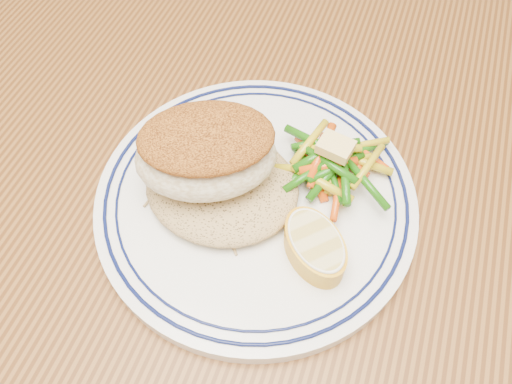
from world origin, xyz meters
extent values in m
plane|color=brown|center=(0.00, 0.00, 0.00)|extent=(4.00, 4.00, 0.00)
cube|color=#4F2A0F|center=(0.00, 0.00, 0.73)|extent=(1.50, 0.90, 0.04)
cylinder|color=#4F2A0F|center=(-0.68, 0.38, 0.35)|extent=(0.07, 0.07, 0.71)
cylinder|color=white|center=(0.00, -0.03, 0.76)|extent=(0.28, 0.28, 0.01)
torus|color=#0A113F|center=(0.00, -0.03, 0.77)|extent=(0.26, 0.26, 0.00)
torus|color=#0A113F|center=(0.00, -0.03, 0.77)|extent=(0.24, 0.24, 0.00)
ellipsoid|color=#A78753|center=(-0.02, -0.03, 0.78)|extent=(0.13, 0.12, 0.03)
ellipsoid|color=beige|center=(-0.04, -0.03, 0.81)|extent=(0.14, 0.12, 0.05)
ellipsoid|color=#9A5518|center=(-0.04, -0.03, 0.83)|extent=(0.13, 0.11, 0.02)
cylinder|color=#1B5A0B|center=(0.06, 0.02, 0.77)|extent=(0.04, 0.05, 0.01)
cylinder|color=#DD4A0B|center=(0.05, 0.01, 0.77)|extent=(0.04, 0.05, 0.02)
cylinder|color=#DD4A0B|center=(0.05, 0.02, 0.77)|extent=(0.06, 0.03, 0.01)
cylinder|color=#DD4A0B|center=(0.04, 0.03, 0.77)|extent=(0.01, 0.05, 0.01)
cylinder|color=#DD4A0B|center=(0.07, 0.03, 0.77)|extent=(0.04, 0.03, 0.01)
cylinder|color=#DD4A0B|center=(0.09, 0.04, 0.77)|extent=(0.04, 0.03, 0.01)
cylinder|color=#1B5A0B|center=(0.08, 0.04, 0.77)|extent=(0.04, 0.04, 0.01)
cylinder|color=#1B5A0B|center=(0.04, 0.01, 0.77)|extent=(0.05, 0.03, 0.01)
cylinder|color=gold|center=(0.06, 0.01, 0.77)|extent=(0.01, 0.05, 0.01)
cylinder|color=gold|center=(0.07, 0.05, 0.77)|extent=(0.06, 0.03, 0.01)
cylinder|color=gold|center=(0.09, 0.03, 0.78)|extent=(0.05, 0.01, 0.01)
cylinder|color=gold|center=(0.07, 0.03, 0.78)|extent=(0.05, 0.03, 0.01)
cylinder|color=#DD4A0B|center=(0.07, -0.01, 0.78)|extent=(0.01, 0.06, 0.01)
cylinder|color=#DD4A0B|center=(0.04, 0.03, 0.78)|extent=(0.05, 0.03, 0.01)
cylinder|color=#1B5A0B|center=(0.03, 0.00, 0.78)|extent=(0.03, 0.05, 0.01)
cylinder|color=#1B5A0B|center=(0.06, 0.00, 0.78)|extent=(0.03, 0.05, 0.01)
cylinder|color=#1B5A0B|center=(0.06, 0.01, 0.78)|extent=(0.03, 0.06, 0.02)
cylinder|color=#1B5A0B|center=(0.04, 0.03, 0.78)|extent=(0.04, 0.03, 0.01)
cylinder|color=gold|center=(0.04, 0.00, 0.78)|extent=(0.06, 0.02, 0.01)
cylinder|color=#1B5A0B|center=(0.06, 0.01, 0.78)|extent=(0.04, 0.05, 0.01)
cylinder|color=gold|center=(0.06, -0.01, 0.78)|extent=(0.06, 0.02, 0.01)
cylinder|color=#DD4A0B|center=(0.05, 0.01, 0.78)|extent=(0.01, 0.05, 0.01)
cylinder|color=#1B5A0B|center=(0.04, 0.03, 0.78)|extent=(0.06, 0.02, 0.01)
cylinder|color=#1B5A0B|center=(0.05, 0.03, 0.78)|extent=(0.05, 0.03, 0.01)
cylinder|color=#1B5A0B|center=(0.04, -0.01, 0.78)|extent=(0.03, 0.04, 0.01)
cylinder|color=#1B5A0B|center=(0.09, 0.00, 0.78)|extent=(0.05, 0.04, 0.01)
cylinder|color=gold|center=(0.05, 0.03, 0.78)|extent=(0.05, 0.02, 0.01)
cylinder|color=#DD4A0B|center=(0.06, 0.01, 0.78)|extent=(0.05, 0.03, 0.01)
cylinder|color=#1B5A0B|center=(0.05, 0.01, 0.79)|extent=(0.04, 0.04, 0.01)
cylinder|color=#DD4A0B|center=(0.05, 0.02, 0.79)|extent=(0.01, 0.06, 0.01)
cylinder|color=#1B5A0B|center=(0.07, 0.00, 0.79)|extent=(0.02, 0.06, 0.01)
cylinder|color=gold|center=(0.03, 0.03, 0.79)|extent=(0.02, 0.05, 0.01)
cylinder|color=gold|center=(0.09, 0.02, 0.79)|extent=(0.02, 0.05, 0.01)
cylinder|color=#1B5A0B|center=(0.06, 0.01, 0.79)|extent=(0.05, 0.03, 0.01)
cube|color=#F5D578|center=(0.06, 0.02, 0.80)|extent=(0.03, 0.03, 0.01)
torus|color=white|center=(0.07, -0.06, 0.79)|extent=(0.08, 0.08, 0.00)
camera|label=1|loc=(0.08, -0.25, 1.13)|focal=35.00mm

